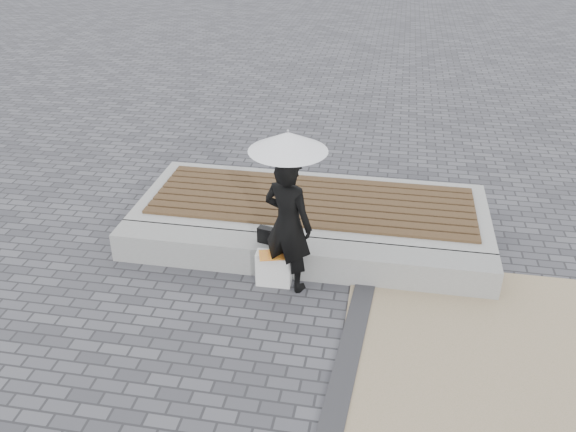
# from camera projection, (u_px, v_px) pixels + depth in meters

# --- Properties ---
(ground) EXTENTS (80.00, 80.00, 0.00)m
(ground) POSITION_uv_depth(u_px,v_px,m) (275.00, 353.00, 6.53)
(ground) COLOR #505055
(ground) RESTS_ON ground
(edging_band) EXTENTS (0.61, 5.20, 0.04)m
(edging_band) POSITION_uv_depth(u_px,v_px,m) (339.00, 394.00, 5.98)
(edging_band) COLOR #2F2F32
(edging_band) RESTS_ON ground
(seating_ledge) EXTENTS (5.00, 0.45, 0.40)m
(seating_ledge) POSITION_uv_depth(u_px,v_px,m) (299.00, 258.00, 7.81)
(seating_ledge) COLOR #979893
(seating_ledge) RESTS_ON ground
(timber_platform) EXTENTS (5.00, 2.00, 0.40)m
(timber_platform) POSITION_uv_depth(u_px,v_px,m) (312.00, 214.00, 8.84)
(timber_platform) COLOR #9D9D98
(timber_platform) RESTS_ON ground
(timber_decking) EXTENTS (4.60, 1.60, 0.04)m
(timber_decking) POSITION_uv_depth(u_px,v_px,m) (313.00, 200.00, 8.73)
(timber_decking) COLOR brown
(timber_decking) RESTS_ON timber_platform
(woman) EXTENTS (0.76, 0.64, 1.76)m
(woman) POSITION_uv_depth(u_px,v_px,m) (288.00, 225.00, 7.20)
(woman) COLOR black
(woman) RESTS_ON ground
(parasol) EXTENTS (0.91, 0.91, 1.16)m
(parasol) POSITION_uv_depth(u_px,v_px,m) (288.00, 142.00, 6.68)
(parasol) COLOR #A9A9AE
(parasol) RESTS_ON ground
(handbag) EXTENTS (0.32, 0.18, 0.21)m
(handbag) POSITION_uv_depth(u_px,v_px,m) (269.00, 236.00, 7.70)
(handbag) COLOR black
(handbag) RESTS_ON seating_ledge
(canvas_tote) EXTENTS (0.44, 0.19, 0.46)m
(canvas_tote) POSITION_uv_depth(u_px,v_px,m) (274.00, 269.00, 7.54)
(canvas_tote) COLOR silver
(canvas_tote) RESTS_ON ground
(magazine) EXTENTS (0.39, 0.32, 0.01)m
(magazine) POSITION_uv_depth(u_px,v_px,m) (273.00, 255.00, 7.38)
(magazine) COLOR red
(magazine) RESTS_ON canvas_tote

